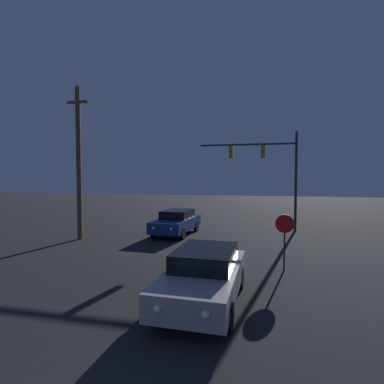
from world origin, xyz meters
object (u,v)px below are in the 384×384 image
(car_near, at_px, (204,274))
(car_far, at_px, (177,222))
(utility_pole, at_px, (79,161))
(traffic_signal_mast, at_px, (270,164))
(stop_sign, at_px, (285,232))

(car_near, distance_m, car_far, 10.64)
(utility_pole, bearing_deg, car_near, -38.83)
(car_far, xyz_separation_m, utility_pole, (-5.20, -2.78, 3.81))
(car_near, relative_size, traffic_signal_mast, 0.71)
(car_far, relative_size, stop_sign, 2.21)
(car_far, height_order, traffic_signal_mast, traffic_signal_mast)
(traffic_signal_mast, relative_size, stop_sign, 3.07)
(traffic_signal_mast, xyz_separation_m, stop_sign, (0.35, -9.37, -3.04))
(car_far, xyz_separation_m, traffic_signal_mast, (5.90, 3.02, 3.78))
(car_near, bearing_deg, stop_sign, -123.25)
(car_near, distance_m, stop_sign, 4.47)
(car_far, bearing_deg, car_near, 114.33)
(stop_sign, bearing_deg, car_near, -124.78)
(car_near, height_order, stop_sign, stop_sign)
(car_near, height_order, utility_pole, utility_pole)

